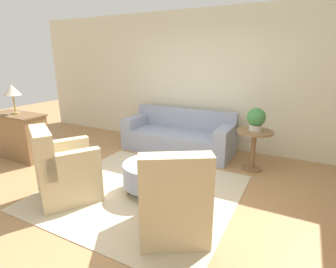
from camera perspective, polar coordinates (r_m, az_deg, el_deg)
The scene contains 11 objects.
ground_plane at distance 3.90m, azimuth -5.83°, elevation -12.42°, with size 16.00×16.00×0.00m, color #AD7F51.
wall_back at distance 5.66m, azimuth 7.83°, elevation 11.50°, with size 8.83×0.12×2.80m.
rug at distance 3.89m, azimuth -5.84°, elevation -12.36°, with size 2.64×2.48×0.01m.
couch at distance 5.40m, azimuth 2.41°, elevation -0.52°, with size 2.21×0.91×0.82m.
armchair_left at distance 3.81m, azimuth -21.81°, elevation -7.64°, with size 0.99×1.00×1.00m.
armchair_right at distance 2.87m, azimuth 1.22°, elevation -14.58°, with size 0.99×1.00×1.00m.
ottoman_table at distance 3.77m, azimuth -3.65°, elevation -8.57°, with size 0.80×0.80×0.43m.
side_table at distance 4.65m, azimuth 18.16°, elevation -1.86°, with size 0.60×0.60×0.69m.
dresser at distance 5.71m, azimuth -29.61°, elevation -0.23°, with size 1.13×0.48×0.86m.
potted_plant_on_side_table at distance 4.54m, azimuth 18.63°, elevation 3.20°, with size 0.30×0.30×0.38m.
table_lamp at distance 5.56m, azimuth -30.83°, elevation 8.07°, with size 0.30×0.30×0.54m.
Camera 1 is at (1.91, -2.83, 1.88)m, focal length 28.00 mm.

